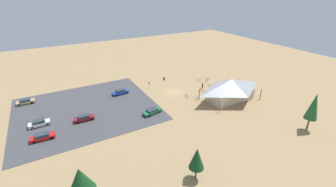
# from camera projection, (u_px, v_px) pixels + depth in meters

# --- Properties ---
(ground) EXTENTS (160.00, 160.00, 0.00)m
(ground) POSITION_uv_depth(u_px,v_px,m) (173.00, 92.00, 66.98)
(ground) COLOR #9E7F56
(ground) RESTS_ON ground
(parking_lot_asphalt) EXTENTS (33.83, 30.43, 0.05)m
(parking_lot_asphalt) POSITION_uv_depth(u_px,v_px,m) (87.00, 109.00, 57.61)
(parking_lot_asphalt) COLOR #424247
(parking_lot_asphalt) RESTS_ON ground
(bike_pavilion) EXTENTS (15.08, 8.80, 6.02)m
(bike_pavilion) POSITION_uv_depth(u_px,v_px,m) (231.00, 88.00, 61.03)
(bike_pavilion) COLOR beige
(bike_pavilion) RESTS_ON ground
(trash_bin) EXTENTS (0.60, 0.60, 0.90)m
(trash_bin) POSITION_uv_depth(u_px,v_px,m) (164.00, 79.00, 75.58)
(trash_bin) COLOR brown
(trash_bin) RESTS_ON ground
(lot_sign) EXTENTS (0.56, 0.08, 2.20)m
(lot_sign) POSITION_uv_depth(u_px,v_px,m) (149.00, 84.00, 68.53)
(lot_sign) COLOR #99999E
(lot_sign) RESTS_ON ground
(pine_east) EXTENTS (3.70, 3.70, 6.91)m
(pine_east) POSITION_uv_depth(u_px,v_px,m) (81.00, 180.00, 30.01)
(pine_east) COLOR brown
(pine_east) RESTS_ON ground
(pine_midwest) EXTENTS (2.48, 2.48, 5.97)m
(pine_midwest) POSITION_uv_depth(u_px,v_px,m) (197.00, 158.00, 35.03)
(pine_midwest) COLOR brown
(pine_midwest) RESTS_ON ground
(pine_center) EXTENTS (2.58, 2.58, 8.74)m
(pine_center) POSITION_uv_depth(u_px,v_px,m) (314.00, 106.00, 46.77)
(pine_center) COLOR brown
(pine_center) RESTS_ON ground
(bicycle_orange_edge_north) EXTENTS (1.63, 0.48, 0.77)m
(bicycle_orange_edge_north) POSITION_uv_depth(u_px,v_px,m) (208.00, 79.00, 75.65)
(bicycle_orange_edge_north) COLOR black
(bicycle_orange_edge_north) RESTS_ON ground
(bicycle_yellow_mid_cluster) EXTENTS (1.56, 0.80, 0.77)m
(bicycle_yellow_mid_cluster) POSITION_uv_depth(u_px,v_px,m) (206.00, 81.00, 73.97)
(bicycle_yellow_mid_cluster) COLOR black
(bicycle_yellow_mid_cluster) RESTS_ON ground
(bicycle_purple_yard_front) EXTENTS (1.50, 0.86, 0.81)m
(bicycle_purple_yard_front) POSITION_uv_depth(u_px,v_px,m) (202.00, 91.00, 66.91)
(bicycle_purple_yard_front) COLOR black
(bicycle_purple_yard_front) RESTS_ON ground
(bicycle_green_near_sign) EXTENTS (1.74, 0.61, 0.87)m
(bicycle_green_near_sign) POSITION_uv_depth(u_px,v_px,m) (214.00, 84.00, 71.53)
(bicycle_green_near_sign) COLOR black
(bicycle_green_near_sign) RESTS_ON ground
(bicycle_red_back_row) EXTENTS (1.09, 1.40, 0.80)m
(bicycle_red_back_row) POSITION_uv_depth(u_px,v_px,m) (202.00, 79.00, 75.38)
(bicycle_red_back_row) COLOR black
(bicycle_red_back_row) RESTS_ON ground
(bicycle_silver_edge_south) EXTENTS (1.26, 1.16, 0.83)m
(bicycle_silver_edge_south) POSITION_uv_depth(u_px,v_px,m) (197.00, 98.00, 62.41)
(bicycle_silver_edge_south) COLOR black
(bicycle_silver_edge_south) RESTS_ON ground
(bicycle_white_yard_right) EXTENTS (1.64, 0.48, 0.82)m
(bicycle_white_yard_right) POSITION_uv_depth(u_px,v_px,m) (198.00, 81.00, 74.05)
(bicycle_white_yard_right) COLOR black
(bicycle_white_yard_right) RESTS_ON ground
(bicycle_blue_by_bin) EXTENTS (1.55, 0.72, 0.85)m
(bicycle_blue_by_bin) POSITION_uv_depth(u_px,v_px,m) (210.00, 85.00, 70.44)
(bicycle_blue_by_bin) COLOR black
(bicycle_blue_by_bin) RESTS_ON ground
(bicycle_teal_lone_west) EXTENTS (0.48, 1.72, 0.90)m
(bicycle_teal_lone_west) POSITION_uv_depth(u_px,v_px,m) (187.00, 96.00, 63.74)
(bicycle_teal_lone_west) COLOR black
(bicycle_teal_lone_west) RESTS_ON ground
(car_blue_back_corner) EXTENTS (4.80, 2.21, 1.42)m
(car_blue_back_corner) POSITION_uv_depth(u_px,v_px,m) (120.00, 92.00, 65.17)
(car_blue_back_corner) COLOR #1E42B2
(car_blue_back_corner) RESTS_ON parking_lot_asphalt
(car_maroon_by_curb) EXTENTS (4.48, 1.86, 1.44)m
(car_maroon_by_curb) POSITION_uv_depth(u_px,v_px,m) (84.00, 118.00, 52.22)
(car_maroon_by_curb) COLOR maroon
(car_maroon_by_curb) RESTS_ON parking_lot_asphalt
(car_tan_second_row) EXTENTS (4.36, 1.92, 1.36)m
(car_tan_second_row) POSITION_uv_depth(u_px,v_px,m) (26.00, 101.00, 59.84)
(car_tan_second_row) COLOR tan
(car_tan_second_row) RESTS_ON parking_lot_asphalt
(car_green_front_row) EXTENTS (5.03, 2.72, 1.31)m
(car_green_front_row) POSITION_uv_depth(u_px,v_px,m) (152.00, 111.00, 55.08)
(car_green_front_row) COLOR #1E6B3D
(car_green_front_row) RESTS_ON parking_lot_asphalt
(car_red_end_stall) EXTENTS (4.71, 1.97, 1.39)m
(car_red_end_stall) POSITION_uv_depth(u_px,v_px,m) (42.00, 137.00, 45.70)
(car_red_end_stall) COLOR red
(car_red_end_stall) RESTS_ON parking_lot_asphalt
(car_white_aisle_side) EXTENTS (4.43, 1.91, 1.46)m
(car_white_aisle_side) POSITION_uv_depth(u_px,v_px,m) (39.00, 123.00, 50.20)
(car_white_aisle_side) COLOR white
(car_white_aisle_side) RESTS_ON parking_lot_asphalt
(visitor_crossing_yard) EXTENTS (0.40, 0.40, 1.84)m
(visitor_crossing_yard) POSITION_uv_depth(u_px,v_px,m) (203.00, 85.00, 69.04)
(visitor_crossing_yard) COLOR #2D3347
(visitor_crossing_yard) RESTS_ON ground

